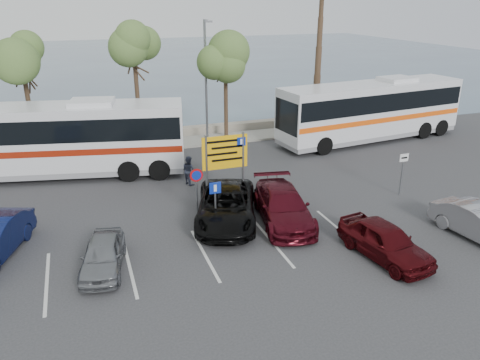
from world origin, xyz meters
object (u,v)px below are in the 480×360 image
object	(u,v)px
direction_sign	(225,158)
coach_bus_right	(371,113)
car_maroon	(283,206)
pedestrian_far	(189,170)
car_red	(385,241)
street_lamp_right	(206,76)
car_silver_a	(103,255)
coach_bus_left	(58,142)
suv_black	(226,206)

from	to	relation	value
direction_sign	coach_bus_right	size ratio (longest dim) A/B	0.26
car_maroon	pedestrian_far	bearing A→B (deg)	127.12
car_red	pedestrian_far	world-z (taller)	pedestrian_far
street_lamp_right	car_silver_a	xyz separation A→B (m)	(-8.00, -14.31, -3.99)
street_lamp_right	car_silver_a	world-z (taller)	street_lamp_right
direction_sign	car_maroon	size ratio (longest dim) A/B	0.70
coach_bus_left	car_silver_a	bearing A→B (deg)	-82.16
car_maroon	suv_black	distance (m)	2.54
direction_sign	coach_bus_left	xyz separation A→B (m)	(-7.50, 6.91, -0.44)
direction_sign	coach_bus_right	world-z (taller)	coach_bus_right
suv_black	pedestrian_far	size ratio (longest dim) A/B	3.50
suv_black	coach_bus_right	bearing A→B (deg)	53.11
coach_bus_left	car_maroon	xyz separation A→B (m)	(9.40, -9.44, -1.24)
car_silver_a	pedestrian_far	size ratio (longest dim) A/B	2.27
coach_bus_right	car_maroon	size ratio (longest dim) A/B	2.70
street_lamp_right	car_maroon	bearing A→B (deg)	-90.45
car_red	suv_black	xyz separation A→B (m)	(-4.80, 5.00, 0.06)
car_red	car_maroon	bearing A→B (deg)	111.20
car_silver_a	coach_bus_right	bearing A→B (deg)	42.07
car_silver_a	direction_sign	bearing A→B (deg)	44.87
coach_bus_left	suv_black	bearing A→B (deg)	-50.88
suv_black	direction_sign	bearing A→B (deg)	92.77
car_maroon	suv_black	xyz separation A→B (m)	(-2.40, 0.83, 0.02)
car_silver_a	car_red	bearing A→B (deg)	-3.46
coach_bus_right	suv_black	world-z (taller)	coach_bus_right
coach_bus_right	suv_black	xyz separation A→B (m)	(-13.45, -9.00, -1.22)
coach_bus_right	car_red	xyz separation A→B (m)	(-8.65, -14.00, -1.28)
coach_bus_left	car_silver_a	size ratio (longest dim) A/B	3.94
car_silver_a	car_maroon	size ratio (longest dim) A/B	0.69
direction_sign	coach_bus_left	size ratio (longest dim) A/B	0.26
car_maroon	car_red	distance (m)	4.81
direction_sign	pedestrian_far	size ratio (longest dim) A/B	2.29
car_maroon	car_silver_a	bearing A→B (deg)	-158.86
street_lamp_right	car_silver_a	bearing A→B (deg)	-119.21
coach_bus_left	car_red	size ratio (longest dim) A/B	3.39
car_maroon	car_red	size ratio (longest dim) A/B	1.25
car_red	pedestrian_far	xyz separation A→B (m)	(-5.30, 10.00, 0.08)
coach_bus_right	pedestrian_far	world-z (taller)	coach_bus_right
car_silver_a	pedestrian_far	distance (m)	8.84
street_lamp_right	car_maroon	xyz separation A→B (m)	(-0.10, -12.85, -3.85)
direction_sign	car_red	xyz separation A→B (m)	(4.30, -6.70, -1.72)
street_lamp_right	coach_bus_right	xyz separation A→B (m)	(10.95, -3.02, -2.61)
coach_bus_right	pedestrian_far	bearing A→B (deg)	-164.00
suv_black	car_red	bearing A→B (deg)	-26.86
coach_bus_left	car_silver_a	xyz separation A→B (m)	(1.50, -10.90, -1.38)
coach_bus_left	pedestrian_far	xyz separation A→B (m)	(6.50, -3.61, -1.20)
coach_bus_right	car_silver_a	distance (m)	22.10
car_silver_a	pedestrian_far	bearing A→B (deg)	66.83
car_silver_a	pedestrian_far	xyz separation A→B (m)	(5.00, 7.29, 0.18)
car_silver_a	pedestrian_far	world-z (taller)	pedestrian_far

